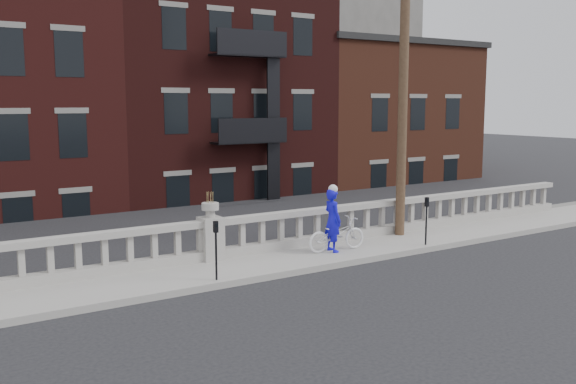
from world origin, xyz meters
name	(u,v)px	position (x,y,z in m)	size (l,w,h in m)	color
ground	(296,306)	(0.00, 0.00, 0.00)	(120.00, 120.00, 0.00)	black
sidewalk	(228,270)	(0.00, 3.00, 0.07)	(32.00, 2.20, 0.15)	#99958E
balustrade	(211,241)	(0.00, 3.95, 0.64)	(28.00, 0.34, 1.03)	#99958E
planter_pedestal	(211,233)	(0.00, 3.95, 0.83)	(0.55, 0.55, 1.76)	#99958E
lower_level	(51,132)	(0.56, 23.04, 2.63)	(80.00, 44.00, 20.80)	#605E59
utility_pole	(404,65)	(6.20, 3.60, 5.24)	(1.60, 0.28, 10.00)	#422D1E
parking_meter_c	(216,244)	(-0.75, 2.15, 1.00)	(0.10, 0.09, 1.36)	black
parking_meter_d	(426,215)	(5.85, 2.15, 1.00)	(0.10, 0.09, 1.36)	black
bicycle	(337,234)	(3.29, 2.96, 0.60)	(0.60, 1.73, 0.91)	silver
cyclist	(333,220)	(3.15, 2.95, 1.01)	(0.63, 0.41, 1.72)	#120DCD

